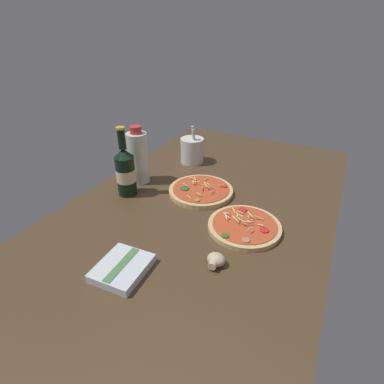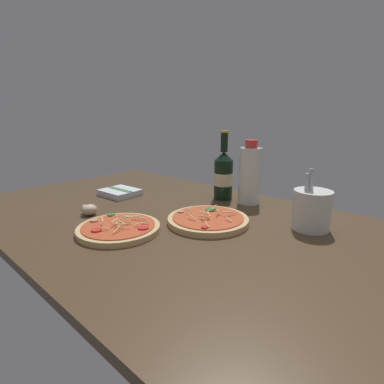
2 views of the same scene
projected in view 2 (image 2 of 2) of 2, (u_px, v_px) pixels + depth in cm
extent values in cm
cube|color=#4C3823|center=(179.00, 224.00, 95.47)|extent=(160.00, 90.00, 2.50)
cylinder|color=tan|center=(119.00, 229.00, 85.86)|extent=(23.62, 23.62, 1.64)
cylinder|color=#C14C28|center=(119.00, 226.00, 85.61)|extent=(20.79, 20.79, 0.30)
cylinder|color=#336628|center=(111.00, 215.00, 93.57)|extent=(2.27, 2.27, 0.40)
cylinder|color=red|center=(143.00, 228.00, 83.08)|extent=(3.06, 3.06, 0.40)
cylinder|color=red|center=(96.00, 230.00, 81.35)|extent=(2.88, 2.88, 0.40)
cylinder|color=#B7755B|center=(94.00, 220.00, 88.71)|extent=(2.49, 2.49, 0.40)
cylinder|color=beige|center=(102.00, 219.00, 85.48)|extent=(2.20, 1.35, 1.00)
cylinder|color=beige|center=(114.00, 221.00, 84.91)|extent=(1.66, 3.08, 0.62)
cylinder|color=beige|center=(126.00, 218.00, 87.81)|extent=(1.99, 3.02, 1.22)
cylinder|color=beige|center=(116.00, 223.00, 83.74)|extent=(1.75, 1.69, 0.54)
cylinder|color=beige|center=(121.00, 222.00, 83.52)|extent=(2.08, 1.04, 0.90)
cylinder|color=beige|center=(125.00, 224.00, 82.37)|extent=(2.44, 2.71, 0.63)
cylinder|color=beige|center=(146.00, 223.00, 86.06)|extent=(1.99, 2.09, 1.08)
cylinder|color=beige|center=(142.00, 218.00, 88.99)|extent=(1.38, 2.22, 1.03)
cylinder|color=beige|center=(104.00, 228.00, 81.40)|extent=(1.36, 2.21, 1.11)
cylinder|color=beige|center=(126.00, 216.00, 86.94)|extent=(2.28, 0.87, 0.38)
cylinder|color=beige|center=(134.00, 216.00, 90.10)|extent=(2.00, 1.66, 0.71)
cylinder|color=beige|center=(127.00, 217.00, 85.94)|extent=(1.94, 2.99, 0.86)
cylinder|color=beige|center=(138.00, 224.00, 84.59)|extent=(0.51, 2.28, 0.51)
cylinder|color=beige|center=(138.00, 216.00, 89.71)|extent=(1.77, 2.84, 0.91)
cylinder|color=beige|center=(117.00, 216.00, 86.57)|extent=(1.31, 2.65, 0.53)
cylinder|color=beige|center=(117.00, 229.00, 80.16)|extent=(1.38, 3.26, 1.45)
cylinder|color=tan|center=(208.00, 220.00, 92.42)|extent=(24.99, 24.99, 1.82)
cylinder|color=#C14C28|center=(208.00, 217.00, 92.15)|extent=(21.99, 21.99, 0.30)
cylinder|color=#B7755B|center=(181.00, 212.00, 96.06)|extent=(2.06, 2.06, 0.40)
cylinder|color=#336628|center=(211.00, 210.00, 98.10)|extent=(3.48, 3.48, 0.40)
cylinder|color=red|center=(205.00, 227.00, 83.00)|extent=(2.02, 2.02, 0.40)
cylinder|color=beige|center=(232.00, 213.00, 93.11)|extent=(1.71, 3.13, 1.14)
cylinder|color=beige|center=(203.00, 213.00, 91.92)|extent=(2.75, 1.32, 1.19)
cylinder|color=beige|center=(229.00, 219.00, 88.10)|extent=(2.77, 0.95, 1.12)
cylinder|color=beige|center=(219.00, 210.00, 93.76)|extent=(1.96, 1.15, 0.72)
cylinder|color=beige|center=(209.00, 214.00, 90.25)|extent=(2.62, 2.12, 0.69)
cylinder|color=beige|center=(207.00, 224.00, 84.10)|extent=(2.73, 1.48, 1.16)
cylinder|color=beige|center=(227.00, 212.00, 92.46)|extent=(2.68, 1.75, 0.60)
cylinder|color=beige|center=(204.00, 212.00, 90.10)|extent=(2.54, 2.32, 0.91)
cylinder|color=beige|center=(192.00, 217.00, 89.18)|extent=(3.38, 0.80, 1.10)
cylinder|color=beige|center=(218.00, 211.00, 92.95)|extent=(1.48, 3.10, 0.92)
cylinder|color=beige|center=(205.00, 214.00, 88.95)|extent=(1.48, 2.15, 0.88)
cylinder|color=beige|center=(214.00, 207.00, 97.35)|extent=(0.44, 2.52, 1.18)
cylinder|color=beige|center=(189.00, 211.00, 94.26)|extent=(0.81, 2.14, 1.00)
cylinder|color=beige|center=(189.00, 209.00, 98.46)|extent=(0.95, 2.09, 1.00)
cylinder|color=beige|center=(202.00, 216.00, 88.97)|extent=(2.11, 1.37, 0.80)
cylinder|color=black|center=(223.00, 180.00, 117.30)|extent=(7.28, 7.28, 15.36)
cone|color=black|center=(224.00, 156.00, 114.94)|extent=(7.28, 7.28, 3.24)
cylinder|color=black|center=(224.00, 142.00, 113.60)|extent=(2.77, 2.77, 7.21)
cylinder|color=gold|center=(225.00, 132.00, 112.58)|extent=(3.18, 3.18, 0.80)
cylinder|color=beige|center=(223.00, 179.00, 117.23)|extent=(7.36, 7.36, 4.91)
cylinder|color=silver|center=(250.00, 176.00, 110.90)|extent=(8.14, 8.14, 20.81)
cylinder|color=red|center=(251.00, 144.00, 107.89)|extent=(4.48, 4.48, 2.84)
cylinder|color=beige|center=(86.00, 209.00, 100.82)|extent=(2.34, 2.34, 2.34)
ellipsoid|color=#C6B293|center=(89.00, 210.00, 99.47)|extent=(4.41, 5.19, 3.64)
cylinder|color=silver|center=(312.00, 210.00, 86.63)|extent=(10.80, 10.80, 11.60)
cylinder|color=#BCBCC1|center=(306.00, 194.00, 85.05)|extent=(2.40, 2.25, 12.00)
cylinder|color=#BCBCC1|center=(311.00, 192.00, 84.81)|extent=(2.84, 2.06, 13.32)
cube|color=silver|center=(120.00, 192.00, 123.89)|extent=(15.16, 13.31, 2.40)
cube|color=#4C7F4C|center=(120.00, 189.00, 123.57)|extent=(13.87, 3.01, 0.16)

